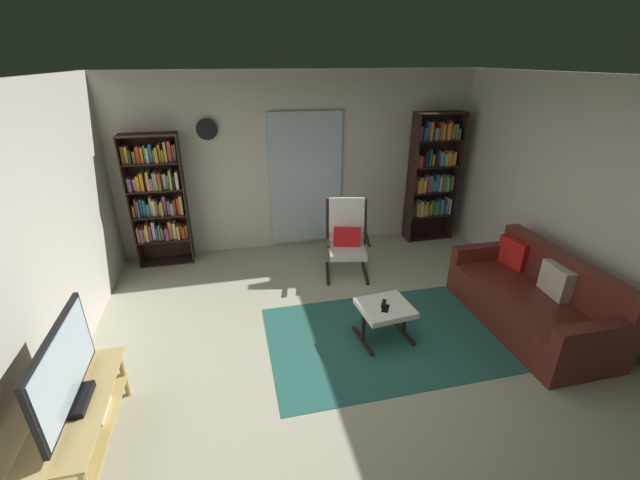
{
  "coord_description": "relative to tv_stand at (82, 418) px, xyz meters",
  "views": [
    {
      "loc": [
        -1.07,
        -2.98,
        2.74
      ],
      "look_at": [
        -0.11,
        1.17,
        0.81
      ],
      "focal_mm": 22.59,
      "sensor_mm": 36.0,
      "label": 1
    }
  ],
  "objects": [
    {
      "name": "tv_stand",
      "position": [
        0.0,
        0.0,
        0.0
      ],
      "size": [
        0.44,
        1.18,
        0.49
      ],
      "color": "tan",
      "rests_on": "ground"
    },
    {
      "name": "lounge_armchair",
      "position": [
        2.71,
        2.28,
        0.21
      ],
      "size": [
        0.68,
        0.75,
        1.02
      ],
      "color": "black",
      "rests_on": "ground"
    },
    {
      "name": "ground_plane",
      "position": [
        2.29,
        0.49,
        -0.32
      ],
      "size": [
        7.02,
        7.02,
        0.0
      ],
      "primitive_type": "plane",
      "color": "#AEAB91"
    },
    {
      "name": "ottoman",
      "position": [
        2.67,
        0.76,
        0.02
      ],
      "size": [
        0.56,
        0.53,
        0.41
      ],
      "color": "white",
      "rests_on": "ground"
    },
    {
      "name": "wall_right",
      "position": [
        4.99,
        0.49,
        0.98
      ],
      "size": [
        0.06,
        6.0,
        2.6
      ],
      "primitive_type": "cube",
      "color": "beige",
      "rests_on": "ground"
    },
    {
      "name": "bookshelf_near_sofa",
      "position": [
        4.34,
        3.12,
        0.75
      ],
      "size": [
        0.76,
        0.3,
        2.01
      ],
      "color": "black",
      "rests_on": "ground"
    },
    {
      "name": "area_rug",
      "position": [
        2.66,
        0.76,
        -0.32
      ],
      "size": [
        2.39,
        1.63,
        0.01
      ],
      "primitive_type": "cube",
      "color": "#255B53",
      "rests_on": "ground"
    },
    {
      "name": "cell_phone",
      "position": [
        2.65,
        0.71,
        0.09
      ],
      "size": [
        0.13,
        0.16,
        0.01
      ],
      "primitive_type": "cube",
      "rotation": [
        0.0,
        0.0,
        -0.5
      ],
      "color": "black",
      "rests_on": "ottoman"
    },
    {
      "name": "tv_remote",
      "position": [
        2.67,
        0.79,
        0.09
      ],
      "size": [
        0.1,
        0.15,
        0.02
      ],
      "primitive_type": "cube",
      "rotation": [
        0.0,
        0.0,
        -0.5
      ],
      "color": "black",
      "rests_on": "ottoman"
    },
    {
      "name": "glass_door_panel",
      "position": [
        2.36,
        3.32,
        0.73
      ],
      "size": [
        1.1,
        0.01,
        2.0
      ],
      "primitive_type": "cube",
      "color": "silver"
    },
    {
      "name": "bookshelf_near_tv",
      "position": [
        0.24,
        3.15,
        0.67
      ],
      "size": [
        0.74,
        0.3,
        1.85
      ],
      "color": "black",
      "rests_on": "ground"
    },
    {
      "name": "leather_sofa",
      "position": [
        4.37,
        0.64,
        -0.02
      ],
      "size": [
        0.9,
        1.84,
        0.82
      ],
      "color": "#5C221A",
      "rests_on": "ground"
    },
    {
      "name": "television",
      "position": [
        0.0,
        -0.02,
        0.47
      ],
      "size": [
        0.2,
        1.01,
        0.62
      ],
      "color": "black",
      "rests_on": "tv_stand"
    },
    {
      "name": "wall_left",
      "position": [
        -0.41,
        0.49,
        0.98
      ],
      "size": [
        0.06,
        6.0,
        2.6
      ],
      "primitive_type": "cube",
      "color": "beige",
      "rests_on": "ground"
    },
    {
      "name": "wall_clock",
      "position": [
        0.99,
        3.31,
        1.53
      ],
      "size": [
        0.29,
        0.03,
        0.29
      ],
      "color": "silver"
    },
    {
      "name": "wall_back",
      "position": [
        2.29,
        3.39,
        0.98
      ],
      "size": [
        5.6,
        0.06,
        2.6
      ],
      "primitive_type": "cube",
      "color": "beige",
      "rests_on": "ground"
    }
  ]
}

